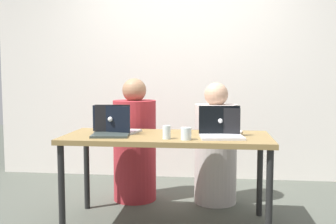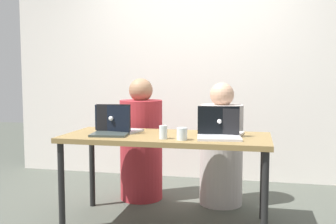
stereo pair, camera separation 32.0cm
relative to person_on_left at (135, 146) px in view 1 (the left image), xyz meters
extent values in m
plane|color=#4A4E45|center=(0.39, -0.62, -0.53)|extent=(12.00, 12.00, 0.00)
cube|color=silver|center=(0.39, 0.94, 0.64)|extent=(4.50, 0.10, 2.34)
cube|color=olive|center=(0.39, -0.62, 0.19)|extent=(1.64, 0.69, 0.04)
cylinder|color=black|center=(-0.38, -0.92, -0.18)|extent=(0.05, 0.05, 0.70)
cylinder|color=black|center=(1.16, -0.92, -0.18)|extent=(0.05, 0.05, 0.70)
cylinder|color=black|center=(-0.38, -0.32, -0.18)|extent=(0.05, 0.05, 0.70)
cylinder|color=black|center=(1.16, -0.32, -0.18)|extent=(0.05, 0.05, 0.70)
cylinder|color=#A42A32|center=(0.00, 0.00, -0.04)|extent=(0.44, 0.44, 0.97)
sphere|color=#997051|center=(0.00, 0.00, 0.54)|extent=(0.23, 0.23, 0.23)
cylinder|color=#BDB2AD|center=(0.78, 0.00, -0.06)|extent=(0.48, 0.48, 0.94)
sphere|color=tan|center=(0.78, 0.00, 0.51)|extent=(0.22, 0.22, 0.22)
cube|color=silver|center=(0.82, -0.73, 0.22)|extent=(0.36, 0.28, 0.02)
cube|color=black|center=(0.81, -0.60, 0.34)|extent=(0.32, 0.05, 0.22)
sphere|color=white|center=(0.81, -0.59, 0.34)|extent=(0.04, 0.04, 0.04)
cube|color=#B3B2BB|center=(-0.04, -0.51, 0.22)|extent=(0.38, 0.31, 0.02)
cube|color=black|center=(-0.07, -0.62, 0.33)|extent=(0.33, 0.09, 0.21)
sphere|color=white|center=(-0.07, -0.64, 0.33)|extent=(0.04, 0.04, 0.04)
cube|color=#333B39|center=(-0.04, -0.73, 0.22)|extent=(0.31, 0.27, 0.02)
cube|color=black|center=(-0.06, -0.60, 0.34)|extent=(0.28, 0.04, 0.22)
sphere|color=white|center=(-0.06, -0.59, 0.34)|extent=(0.04, 0.04, 0.04)
cube|color=silver|center=(0.83, -0.48, 0.22)|extent=(0.34, 0.26, 0.02)
cube|color=black|center=(0.82, -0.59, 0.33)|extent=(0.31, 0.06, 0.20)
sphere|color=white|center=(0.81, -0.61, 0.33)|extent=(0.04, 0.04, 0.04)
cylinder|color=silver|center=(0.41, -0.81, 0.26)|extent=(0.06, 0.06, 0.10)
cylinder|color=silver|center=(0.41, -0.81, 0.24)|extent=(0.05, 0.05, 0.06)
cylinder|color=silver|center=(0.56, -0.83, 0.26)|extent=(0.08, 0.08, 0.09)
cylinder|color=silver|center=(0.56, -0.83, 0.23)|extent=(0.07, 0.07, 0.05)
camera|label=1|loc=(0.76, -3.72, 0.68)|focal=42.00mm
camera|label=2|loc=(1.08, -3.66, 0.68)|focal=42.00mm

